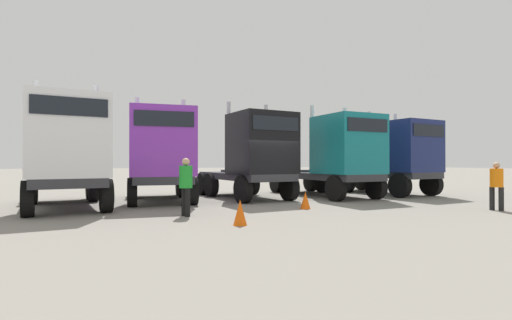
# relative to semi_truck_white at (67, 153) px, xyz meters

# --- Properties ---
(ground) EXTENTS (200.00, 200.00, 0.00)m
(ground) POSITION_rel_semi_truck_white_xyz_m (7.47, -0.59, -1.97)
(ground) COLOR gray
(semi_truck_white) EXTENTS (3.13, 6.54, 4.42)m
(semi_truck_white) POSITION_rel_semi_truck_white_xyz_m (0.00, 0.00, 0.00)
(semi_truck_white) COLOR #333338
(semi_truck_white) RESTS_ON ground
(semi_truck_purple) EXTENTS (3.11, 5.99, 4.32)m
(semi_truck_purple) POSITION_rel_semi_truck_white_xyz_m (3.34, 1.19, -0.02)
(semi_truck_purple) COLOR #333338
(semi_truck_purple) RESTS_ON ground
(semi_truck_black) EXTENTS (3.07, 5.98, 4.31)m
(semi_truck_black) POSITION_rel_semi_truck_white_xyz_m (7.32, 0.96, -0.03)
(semi_truck_black) COLOR #333338
(semi_truck_black) RESTS_ON ground
(semi_truck_teal) EXTENTS (2.79, 6.53, 4.31)m
(semi_truck_teal) POSITION_rel_semi_truck_white_xyz_m (11.20, 0.23, -0.02)
(semi_truck_teal) COLOR #333338
(semi_truck_teal) RESTS_ON ground
(semi_truck_navy) EXTENTS (3.08, 6.18, 4.22)m
(semi_truck_navy) POSITION_rel_semi_truck_white_xyz_m (14.81, 0.43, -0.03)
(semi_truck_navy) COLOR #333338
(semi_truck_navy) RESTS_ON ground
(visitor_in_hivis) EXTENTS (0.49, 0.49, 1.64)m
(visitor_in_hivis) POSITION_rel_semi_truck_white_xyz_m (13.38, -5.72, -1.02)
(visitor_in_hivis) COLOR black
(visitor_in_hivis) RESTS_ON ground
(visitor_with_camera) EXTENTS (0.46, 0.46, 1.76)m
(visitor_with_camera) POSITION_rel_semi_truck_white_xyz_m (3.39, -2.92, -0.94)
(visitor_with_camera) COLOR black
(visitor_with_camera) RESTS_ON ground
(traffic_cone_mid) EXTENTS (0.36, 0.36, 0.60)m
(traffic_cone_mid) POSITION_rel_semi_truck_white_xyz_m (7.66, -2.77, -1.67)
(traffic_cone_mid) COLOR #F2590C
(traffic_cone_mid) RESTS_ON ground
(traffic_cone_far) EXTENTS (0.36, 0.36, 0.66)m
(traffic_cone_far) POSITION_rel_semi_truck_white_xyz_m (4.31, -5.13, -1.63)
(traffic_cone_far) COLOR #F2590C
(traffic_cone_far) RESTS_ON ground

